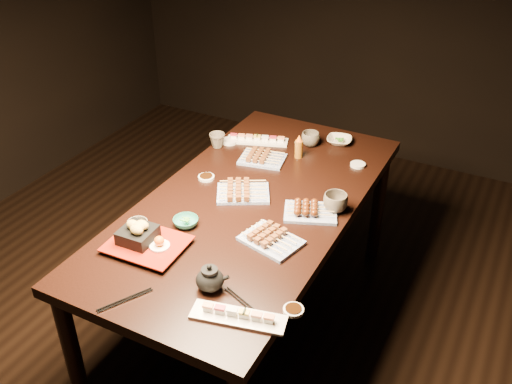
# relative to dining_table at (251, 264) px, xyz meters

# --- Properties ---
(ground) EXTENTS (5.00, 5.00, 0.00)m
(ground) POSITION_rel_dining_table_xyz_m (-0.10, -0.39, -0.38)
(ground) COLOR black
(ground) RESTS_ON ground
(dining_table) EXTENTS (1.11, 1.89, 0.75)m
(dining_table) POSITION_rel_dining_table_xyz_m (0.00, 0.00, 0.00)
(dining_table) COLOR black
(dining_table) RESTS_ON ground
(sushi_platter_near) EXTENTS (0.35, 0.17, 0.04)m
(sushi_platter_near) POSITION_rel_dining_table_xyz_m (0.31, -0.68, 0.40)
(sushi_platter_near) COLOR white
(sushi_platter_near) RESTS_ON dining_table
(sushi_platter_far) EXTENTS (0.34, 0.20, 0.04)m
(sushi_platter_far) POSITION_rel_dining_table_xyz_m (-0.25, 0.54, 0.40)
(sushi_platter_far) COLOR white
(sushi_platter_far) RESTS_ON dining_table
(yakitori_plate_center) EXTENTS (0.30, 0.27, 0.06)m
(yakitori_plate_center) POSITION_rel_dining_table_xyz_m (-0.06, 0.03, 0.41)
(yakitori_plate_center) COLOR #828EB6
(yakitori_plate_center) RESTS_ON dining_table
(yakitori_plate_right) EXTENTS (0.27, 0.23, 0.06)m
(yakitori_plate_right) POSITION_rel_dining_table_xyz_m (0.22, -0.24, 0.41)
(yakitori_plate_right) COLOR #828EB6
(yakitori_plate_right) RESTS_ON dining_table
(yakitori_plate_left) EXTENTS (0.25, 0.20, 0.06)m
(yakitori_plate_left) POSITION_rel_dining_table_xyz_m (-0.13, 0.36, 0.40)
(yakitori_plate_left) COLOR #828EB6
(yakitori_plate_left) RESTS_ON dining_table
(tsukune_plate) EXTENTS (0.28, 0.24, 0.06)m
(tsukune_plate) POSITION_rel_dining_table_xyz_m (0.28, 0.03, 0.40)
(tsukune_plate) COLOR #828EB6
(tsukune_plate) RESTS_ON dining_table
(edamame_bowl_green) EXTENTS (0.13, 0.13, 0.03)m
(edamame_bowl_green) POSITION_rel_dining_table_xyz_m (-0.16, -0.30, 0.39)
(edamame_bowl_green) COLOR #297E6A
(edamame_bowl_green) RESTS_ON dining_table
(edamame_bowl_cream) EXTENTS (0.16, 0.16, 0.03)m
(edamame_bowl_cream) POSITION_rel_dining_table_xyz_m (0.16, 0.73, 0.39)
(edamame_bowl_cream) COLOR beige
(edamame_bowl_cream) RESTS_ON dining_table
(tempura_tray) EXTENTS (0.32, 0.26, 0.11)m
(tempura_tray) POSITION_rel_dining_table_xyz_m (-0.21, -0.50, 0.43)
(tempura_tray) COLOR black
(tempura_tray) RESTS_ON dining_table
(teacup_near_left) EXTENTS (0.09, 0.09, 0.08)m
(teacup_near_left) POSITION_rel_dining_table_xyz_m (-0.29, -0.46, 0.42)
(teacup_near_left) COLOR #524A3F
(teacup_near_left) RESTS_ON dining_table
(teacup_mid_right) EXTENTS (0.15, 0.15, 0.09)m
(teacup_mid_right) POSITION_rel_dining_table_xyz_m (0.37, 0.10, 0.42)
(teacup_mid_right) COLOR #524A3F
(teacup_mid_right) RESTS_ON dining_table
(teacup_far_left) EXTENTS (0.10, 0.10, 0.08)m
(teacup_far_left) POSITION_rel_dining_table_xyz_m (-0.41, 0.39, 0.41)
(teacup_far_left) COLOR #524A3F
(teacup_far_left) RESTS_ON dining_table
(teacup_far_right) EXTENTS (0.10, 0.10, 0.08)m
(teacup_far_right) POSITION_rel_dining_table_xyz_m (0.03, 0.64, 0.41)
(teacup_far_right) COLOR #524A3F
(teacup_far_right) RESTS_ON dining_table
(teapot) EXTENTS (0.17, 0.17, 0.11)m
(teapot) POSITION_rel_dining_table_xyz_m (0.14, -0.59, 0.43)
(teapot) COLOR black
(teapot) RESTS_ON dining_table
(condiment_bottle) EXTENTS (0.05, 0.05, 0.13)m
(condiment_bottle) POSITION_rel_dining_table_xyz_m (0.02, 0.48, 0.44)
(condiment_bottle) COLOR brown
(condiment_bottle) RESTS_ON dining_table
(sauce_dish_west) EXTENTS (0.10, 0.10, 0.01)m
(sauce_dish_west) POSITION_rel_dining_table_xyz_m (-0.29, 0.08, 0.38)
(sauce_dish_west) COLOR white
(sauce_dish_west) RESTS_ON dining_table
(sauce_dish_east) EXTENTS (0.09, 0.09, 0.01)m
(sauce_dish_east) POSITION_rel_dining_table_xyz_m (0.33, 0.54, 0.38)
(sauce_dish_east) COLOR white
(sauce_dish_east) RESTS_ON dining_table
(sauce_dish_se) EXTENTS (0.08, 0.08, 0.01)m
(sauce_dish_se) POSITION_rel_dining_table_xyz_m (0.47, -0.56, 0.38)
(sauce_dish_se) COLOR white
(sauce_dish_se) RESTS_ON dining_table
(sauce_dish_nw) EXTENTS (0.11, 0.11, 0.02)m
(sauce_dish_nw) POSITION_rel_dining_table_xyz_m (-0.38, 0.46, 0.38)
(sauce_dish_nw) COLOR white
(sauce_dish_nw) RESTS_ON dining_table
(chopsticks_near) EXTENTS (0.12, 0.20, 0.01)m
(chopsticks_near) POSITION_rel_dining_table_xyz_m (-0.09, -0.80, 0.38)
(chopsticks_near) COLOR black
(chopsticks_near) RESTS_ON dining_table
(chopsticks_se) EXTENTS (0.20, 0.10, 0.01)m
(chopsticks_se) POSITION_rel_dining_table_xyz_m (0.30, -0.61, 0.38)
(chopsticks_se) COLOR black
(chopsticks_se) RESTS_ON dining_table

